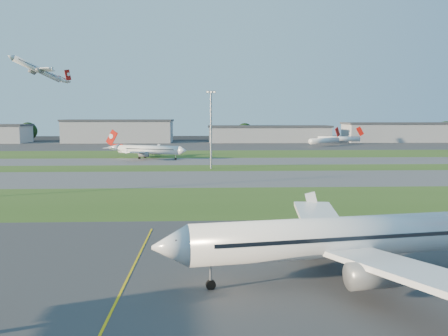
{
  "coord_description": "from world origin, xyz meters",
  "views": [
    {
      "loc": [
        13.74,
        -36.99,
        17.66
      ],
      "look_at": [
        17.14,
        51.79,
        7.0
      ],
      "focal_mm": 35.0,
      "sensor_mm": 36.0,
      "label": 1
    }
  ],
  "objects_px": {
    "airliner_parked": "(349,238)",
    "airliner_taxiing": "(148,150)",
    "mini_jet_far": "(339,139)",
    "light_mast_centre": "(211,124)",
    "mini_jet_near": "(325,140)"
  },
  "relations": [
    {
      "from": "mini_jet_near",
      "to": "light_mast_centre",
      "type": "bearing_deg",
      "value": -161.07
    },
    {
      "from": "airliner_parked",
      "to": "mini_jet_far",
      "type": "distance_m",
      "value": 236.31
    },
    {
      "from": "mini_jet_near",
      "to": "airliner_taxiing",
      "type": "bearing_deg",
      "value": 179.05
    },
    {
      "from": "mini_jet_near",
      "to": "light_mast_centre",
      "type": "distance_m",
      "value": 127.74
    },
    {
      "from": "airliner_parked",
      "to": "mini_jet_far",
      "type": "relative_size",
      "value": 1.47
    },
    {
      "from": "airliner_parked",
      "to": "airliner_taxiing",
      "type": "distance_m",
      "value": 140.48
    },
    {
      "from": "airliner_parked",
      "to": "mini_jet_far",
      "type": "bearing_deg",
      "value": 64.37
    },
    {
      "from": "airliner_parked",
      "to": "mini_jet_far",
      "type": "xyz_separation_m",
      "value": [
        67.72,
        226.4,
        -1.35
      ]
    },
    {
      "from": "light_mast_centre",
      "to": "mini_jet_near",
      "type": "bearing_deg",
      "value": 58.01
    },
    {
      "from": "airliner_parked",
      "to": "airliner_taxiing",
      "type": "xyz_separation_m",
      "value": [
        -39.55,
        134.79,
        -0.89
      ]
    },
    {
      "from": "light_mast_centre",
      "to": "airliner_parked",
      "type": "bearing_deg",
      "value": -82.02
    },
    {
      "from": "airliner_taxiing",
      "to": "mini_jet_near",
      "type": "distance_m",
      "value": 118.16
    },
    {
      "from": "mini_jet_near",
      "to": "mini_jet_far",
      "type": "relative_size",
      "value": 0.81
    },
    {
      "from": "mini_jet_far",
      "to": "light_mast_centre",
      "type": "bearing_deg",
      "value": -117.79
    },
    {
      "from": "mini_jet_far",
      "to": "light_mast_centre",
      "type": "distance_m",
      "value": 151.08
    }
  ]
}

